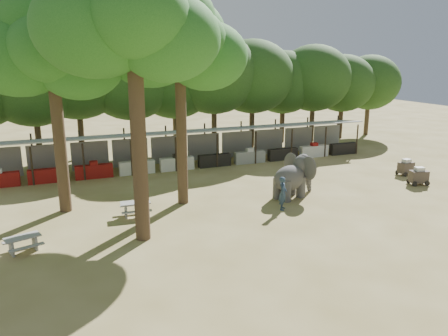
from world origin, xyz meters
name	(u,v)px	position (x,y,z in m)	size (l,w,h in m)	color
ground	(286,235)	(0.00, 0.00, 0.00)	(100.00, 100.00, 0.00)	brown
vendor_stalls	(192,149)	(0.00, 13.84, 1.18)	(28.00, 2.99, 2.80)	gray
yard_tree_left	(47,46)	(-9.13, 7.19, 8.20)	(7.10, 6.90, 11.02)	#332316
yard_tree_center	(128,18)	(-6.13, 2.19, 9.21)	(7.10, 6.90, 12.04)	#332316
yard_tree_back	(176,40)	(-3.13, 6.19, 8.54)	(7.10, 6.90, 11.36)	#332316
backdrop_trees	(172,85)	(0.00, 19.00, 5.51)	(46.46, 5.95, 8.33)	#332316
elephant	(294,176)	(3.14, 4.73, 1.19)	(3.19, 2.40, 2.37)	#3D3A3A
handler	(283,193)	(1.50, 3.05, 0.88)	(0.63, 0.42, 1.76)	#26384C
picnic_table_near	(23,242)	(-10.82, 2.45, 0.44)	(1.66, 1.57, 0.68)	gray
picnic_table_far	(136,207)	(-5.78, 4.91, 0.48)	(1.55, 1.41, 0.73)	gray
cart_front	(419,176)	(11.56, 3.91, 0.55)	(1.29, 1.00, 1.12)	#392F28
cart_back	(406,167)	(12.56, 6.02, 0.54)	(1.19, 0.85, 1.09)	#392F28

